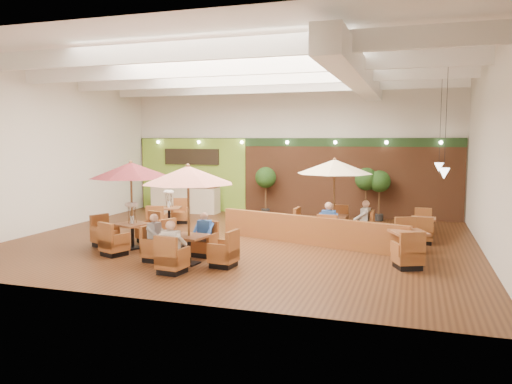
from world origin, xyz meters
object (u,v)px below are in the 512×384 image
at_px(diner_2, 156,233).
at_px(topiary_0, 266,179).
at_px(diner_0, 172,242).
at_px(table_5, 423,228).
at_px(table_3, 169,214).
at_px(topiary_1, 366,181).
at_px(booth_divider, 308,230).
at_px(diner_3, 329,219).
at_px(table_1, 188,196).
at_px(diner_4, 364,216).
at_px(topiary_2, 379,183).
at_px(table_0, 131,189).
at_px(table_4, 408,246).
at_px(service_counter, 185,199).
at_px(diner_1, 204,229).
at_px(table_2, 334,184).

bearing_deg(diner_2, topiary_0, 175.84).
bearing_deg(diner_0, table_5, 48.01).
bearing_deg(diner_2, table_3, -157.32).
height_order(table_5, topiary_1, topiary_1).
bearing_deg(booth_divider, diner_0, -103.08).
relative_size(table_3, diner_3, 3.13).
height_order(table_1, diner_4, table_1).
bearing_deg(topiary_2, diner_4, -92.61).
height_order(table_0, table_4, table_0).
bearing_deg(service_counter, diner_2, -69.14).
xyz_separation_m(topiary_0, topiary_1, (4.10, 0.00, 0.03)).
relative_size(topiary_1, diner_2, 2.62).
bearing_deg(diner_0, table_1, 90.57).
bearing_deg(diner_3, diner_4, 41.84).
bearing_deg(diner_0, topiary_1, 69.56).
height_order(table_4, diner_4, diner_4).
bearing_deg(diner_1, diner_3, -142.49).
bearing_deg(diner_1, diner_2, 42.20).
bearing_deg(diner_0, table_4, 30.96).
bearing_deg(table_0, booth_divider, 44.95).
relative_size(table_1, diner_1, 3.48).
relative_size(table_1, topiary_1, 1.24).
relative_size(table_4, table_5, 1.20).
bearing_deg(topiary_2, topiary_1, 180.00).
distance_m(table_3, table_5, 8.74).
xyz_separation_m(topiary_0, diner_4, (4.42, -4.05, -0.75)).
xyz_separation_m(table_2, topiary_0, (-3.48, 4.05, -0.26)).
xyz_separation_m(topiary_1, diner_1, (-3.61, -7.53, -0.81)).
xyz_separation_m(table_1, topiary_2, (4.11, 8.47, -0.28)).
xyz_separation_m(diner_0, diner_4, (3.93, 5.35, -0.00)).
distance_m(table_2, topiary_2, 4.22).
relative_size(table_5, diner_2, 2.89).
relative_size(table_1, table_3, 0.98).
bearing_deg(diner_1, service_counter, -63.68).
bearing_deg(table_3, diner_1, -68.97).
xyz_separation_m(topiary_1, diner_2, (-4.54, -8.47, -0.79)).
bearing_deg(diner_4, diner_2, 141.80).
xyz_separation_m(table_4, table_5, (0.41, 3.11, -0.04)).
height_order(table_3, table_5, table_3).
relative_size(service_counter, diner_2, 3.80).
distance_m(topiary_1, diner_0, 10.10).
bearing_deg(diner_3, table_1, -133.88).
bearing_deg(diner_1, booth_divider, -138.34).
bearing_deg(topiary_1, table_0, -129.33).
height_order(table_5, topiary_2, topiary_2).
distance_m(booth_divider, topiary_0, 6.03).
relative_size(table_3, diner_1, 3.56).
bearing_deg(table_0, table_1, -5.47).
bearing_deg(topiary_0, topiary_2, 0.00).
height_order(service_counter, booth_divider, service_counter).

